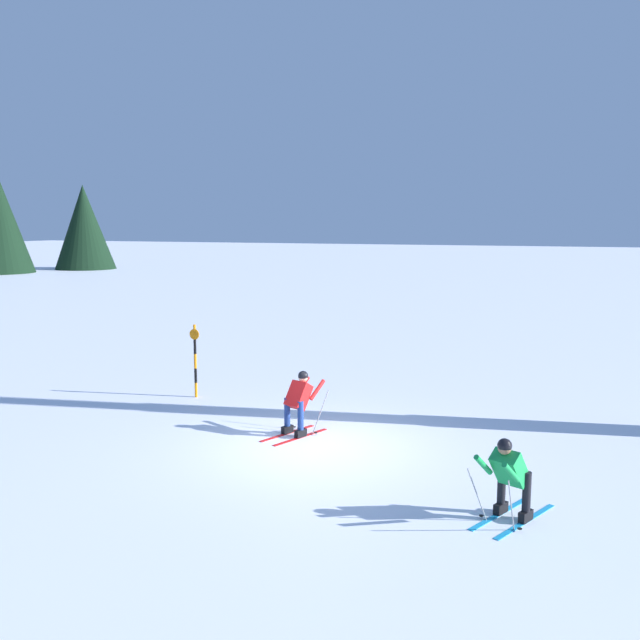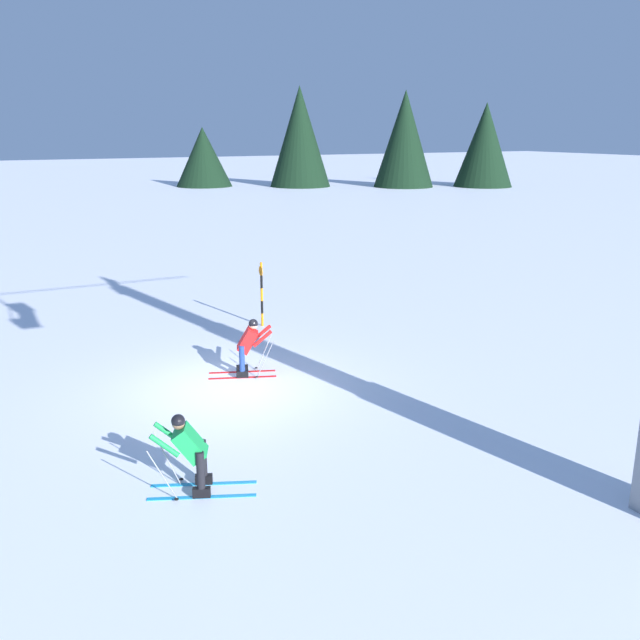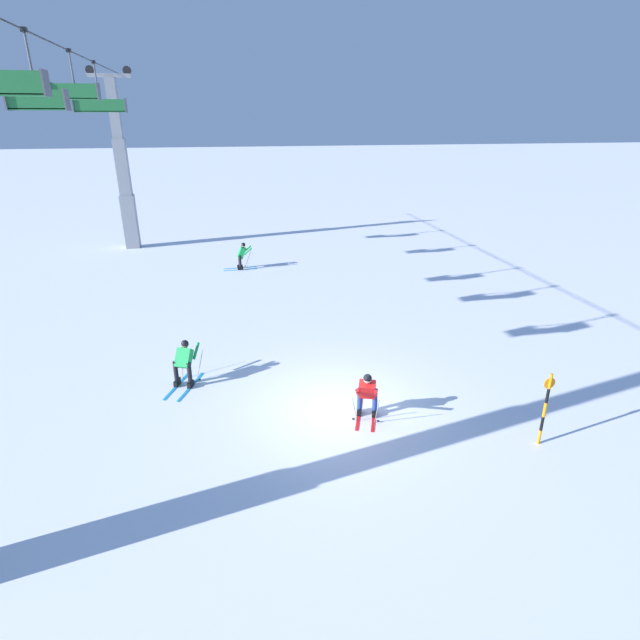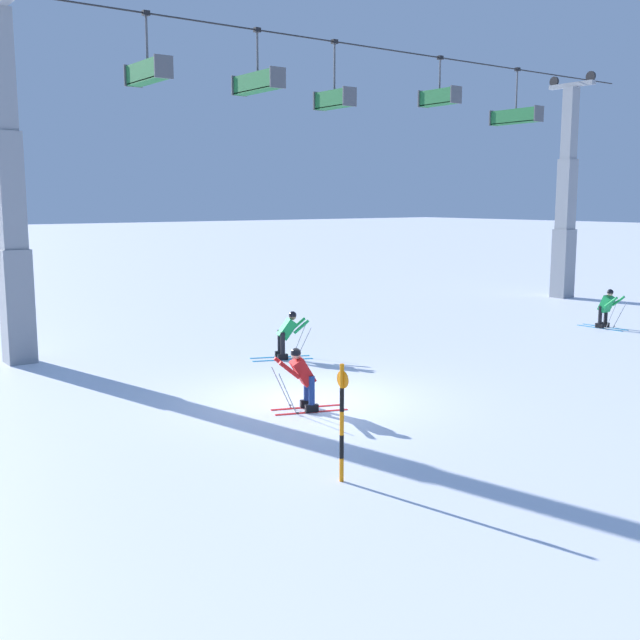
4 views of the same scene
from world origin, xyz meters
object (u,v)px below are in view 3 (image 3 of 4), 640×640
at_px(skier_distant_downhill, 184,361).
at_px(chairlift_seat_farthest, 100,105).
at_px(skier_carving_main, 367,392).
at_px(lift_tower_far, 124,178).
at_px(chairlift_seat_fourth, 75,91).
at_px(skier_distant_uphill, 242,254).
at_px(chairlift_seat_middle, 37,98).
at_px(trail_marker_pole, 545,407).

bearing_deg(skier_distant_downhill, chairlift_seat_farthest, 15.53).
relative_size(skier_carving_main, skier_distant_downhill, 0.93).
bearing_deg(chairlift_seat_farthest, lift_tower_far, 0.00).
relative_size(chairlift_seat_fourth, skier_distant_uphill, 1.04).
bearing_deg(skier_distant_downhill, chairlift_seat_middle, 40.43).
bearing_deg(skier_distant_uphill, lift_tower_far, 46.09).
bearing_deg(lift_tower_far, chairlift_seat_farthest, -180.00).
xyz_separation_m(skier_carving_main, chairlift_seat_farthest, (16.90, 8.64, 7.09)).
height_order(lift_tower_far, skier_distant_downhill, lift_tower_far).
bearing_deg(trail_marker_pole, skier_distant_uphill, 20.53).
height_order(chairlift_seat_farthest, skier_distant_uphill, chairlift_seat_farthest).
bearing_deg(chairlift_seat_middle, skier_distant_downhill, -139.57).
bearing_deg(skier_distant_uphill, trail_marker_pole, -159.47).
relative_size(trail_marker_pole, skier_distant_downhill, 1.07).
bearing_deg(skier_carving_main, chairlift_seat_middle, 49.40).
bearing_deg(chairlift_seat_farthest, skier_distant_uphill, -109.86).
distance_m(skier_carving_main, lift_tower_far, 22.62).
bearing_deg(chairlift_seat_fourth, skier_carving_main, -145.21).
xyz_separation_m(chairlift_seat_middle, chairlift_seat_fourth, (5.03, 0.00, 0.41)).
distance_m(chairlift_seat_fourth, chairlift_seat_farthest, 4.48).
distance_m(chairlift_seat_middle, chairlift_seat_farthest, 9.49).
bearing_deg(chairlift_seat_farthest, skier_distant_downhill, -164.47).
relative_size(skier_carving_main, chairlift_seat_fourth, 0.91).
distance_m(lift_tower_far, chairlift_seat_middle, 13.77).
distance_m(lift_tower_far, skier_distant_uphill, 9.26).
xyz_separation_m(chairlift_seat_fourth, chairlift_seat_farthest, (4.46, 0.00, -0.42)).
height_order(chairlift_seat_fourth, chairlift_seat_farthest, same).
xyz_separation_m(lift_tower_far, skier_distant_downhill, (-17.83, -3.91, -3.33)).
height_order(skier_distant_uphill, skier_distant_downhill, skier_distant_uphill).
height_order(skier_carving_main, chairlift_seat_middle, chairlift_seat_middle).
height_order(skier_carving_main, trail_marker_pole, trail_marker_pole).
relative_size(lift_tower_far, chairlift_seat_fourth, 5.43).
bearing_deg(skier_distant_downhill, skier_carving_main, -120.74).
relative_size(lift_tower_far, chairlift_seat_middle, 4.36).
bearing_deg(chairlift_seat_farthest, skier_carving_main, -152.91).
relative_size(chairlift_seat_middle, chairlift_seat_fourth, 1.25).
bearing_deg(lift_tower_far, chairlift_seat_fourth, -180.00).
height_order(chairlift_seat_farthest, trail_marker_pole, chairlift_seat_farthest).
relative_size(lift_tower_far, skier_distant_uphill, 5.65).
bearing_deg(trail_marker_pole, skier_distant_downhill, 61.01).
relative_size(chairlift_seat_farthest, skier_distant_uphill, 1.37).
xyz_separation_m(skier_carving_main, skier_distant_uphill, (14.65, 2.42, 0.00)).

